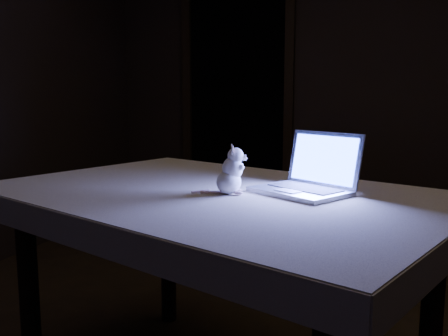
% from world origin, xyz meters
% --- Properties ---
extents(back_wall, '(4.50, 0.04, 2.60)m').
position_xyz_m(back_wall, '(0.00, 2.50, 1.30)').
color(back_wall, black).
rests_on(back_wall, ground).
extents(doorway, '(1.06, 0.36, 2.13)m').
position_xyz_m(doorway, '(-1.10, 2.50, 1.06)').
color(doorway, black).
rests_on(doorway, back_wall).
extents(table, '(1.75, 1.42, 0.81)m').
position_xyz_m(table, '(-0.26, -0.27, 0.40)').
color(table, black).
rests_on(table, floor).
extents(tablecloth, '(1.85, 1.49, 0.09)m').
position_xyz_m(tablecloth, '(-0.17, -0.24, 0.77)').
color(tablecloth, beige).
rests_on(tablecloth, table).
extents(laptop, '(0.40, 0.39, 0.21)m').
position_xyz_m(laptop, '(0.03, -0.23, 0.92)').
color(laptop, '#AAAAAF').
rests_on(laptop, tablecloth).
extents(plush_mouse, '(0.13, 0.13, 0.17)m').
position_xyz_m(plush_mouse, '(-0.20, -0.31, 0.90)').
color(plush_mouse, white).
rests_on(plush_mouse, tablecloth).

